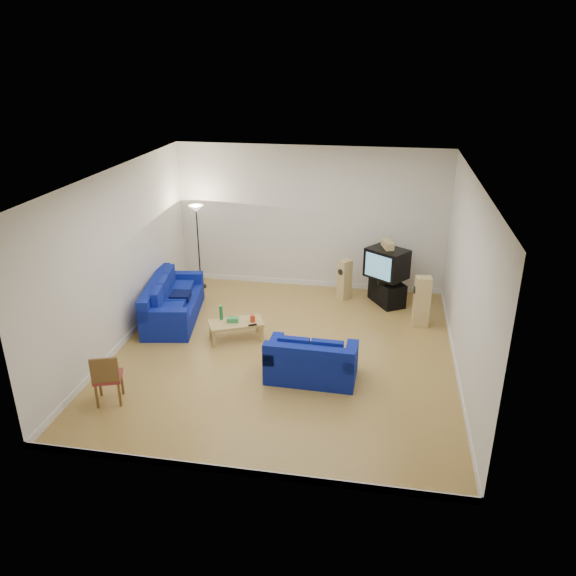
% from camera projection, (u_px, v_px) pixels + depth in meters
% --- Properties ---
extents(room, '(6.01, 6.51, 3.21)m').
position_uv_depth(room, '(284.00, 273.00, 9.53)').
color(room, brown).
rests_on(room, ground).
extents(sofa_three_seat, '(1.26, 2.24, 0.82)m').
position_uv_depth(sofa_three_seat, '(171.00, 305.00, 11.32)').
color(sofa_three_seat, navy).
rests_on(sofa_three_seat, ground).
extents(sofa_loveseat, '(1.49, 0.86, 0.74)m').
position_uv_depth(sofa_loveseat, '(311.00, 364.00, 9.21)').
color(sofa_loveseat, navy).
rests_on(sofa_loveseat, ground).
extents(coffee_table, '(1.11, 0.87, 0.36)m').
position_uv_depth(coffee_table, '(236.00, 324.00, 10.48)').
color(coffee_table, tan).
rests_on(coffee_table, ground).
extents(bottle, '(0.09, 0.09, 0.28)m').
position_uv_depth(bottle, '(221.00, 312.00, 10.52)').
color(bottle, '#197233').
rests_on(bottle, coffee_table).
extents(tissue_box, '(0.23, 0.16, 0.09)m').
position_uv_depth(tissue_box, '(233.00, 320.00, 10.45)').
color(tissue_box, green).
rests_on(tissue_box, coffee_table).
extents(red_canister, '(0.12, 0.12, 0.13)m').
position_uv_depth(red_canister, '(253.00, 319.00, 10.45)').
color(red_canister, red).
rests_on(red_canister, coffee_table).
extents(remote, '(0.16, 0.11, 0.02)m').
position_uv_depth(remote, '(253.00, 325.00, 10.33)').
color(remote, black).
rests_on(remote, coffee_table).
extents(tv_stand, '(0.83, 0.96, 0.51)m').
position_uv_depth(tv_stand, '(387.00, 292.00, 12.04)').
color(tv_stand, black).
rests_on(tv_stand, ground).
extents(av_receiver, '(0.45, 0.52, 0.11)m').
position_uv_depth(av_receiver, '(386.00, 279.00, 11.89)').
color(av_receiver, black).
rests_on(av_receiver, tv_stand).
extents(television, '(0.99, 0.94, 0.62)m').
position_uv_depth(television, '(387.00, 263.00, 11.73)').
color(television, black).
rests_on(television, av_receiver).
extents(centre_speaker, '(0.28, 0.46, 0.15)m').
position_uv_depth(centre_speaker, '(388.00, 244.00, 11.67)').
color(centre_speaker, tan).
rests_on(centre_speaker, television).
extents(speaker_left, '(0.33, 0.34, 0.90)m').
position_uv_depth(speaker_left, '(345.00, 280.00, 12.18)').
color(speaker_left, tan).
rests_on(speaker_left, ground).
extents(speaker_right, '(0.34, 0.27, 1.03)m').
position_uv_depth(speaker_right, '(422.00, 302.00, 10.95)').
color(speaker_right, tan).
rests_on(speaker_right, ground).
extents(floor_lamp, '(0.33, 0.33, 1.93)m').
position_uv_depth(floor_lamp, '(197.00, 220.00, 12.36)').
color(floor_lamp, black).
rests_on(floor_lamp, ground).
extents(dining_chair, '(0.52, 0.52, 0.85)m').
position_uv_depth(dining_chair, '(107.00, 376.00, 8.49)').
color(dining_chair, brown).
rests_on(dining_chair, ground).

